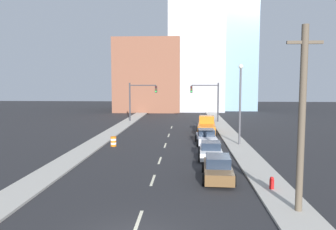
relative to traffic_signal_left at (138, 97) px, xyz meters
The scene contains 21 objects.
sidewalk_left 7.95m from the traffic_signal_left, 102.20° to the left, with size 2.22×92.78×0.13m.
sidewalk_right 15.00m from the traffic_signal_left, 27.73° to the left, with size 2.22×92.78×0.13m.
lane_stripe_at_2m 38.30m from the traffic_signal_left, 81.43° to the right, with size 0.16×2.40×0.01m, color beige.
lane_stripe_at_8m 32.21m from the traffic_signal_left, 79.77° to the right, with size 0.16×2.40×0.01m, color beige.
lane_stripe_at_14m 27.01m from the traffic_signal_left, 77.73° to the right, with size 0.16×2.40×0.01m, color beige.
lane_stripe_at_20m 20.94m from the traffic_signal_left, 73.96° to the right, with size 0.16×2.40×0.01m, color beige.
lane_stripe_at_26m 15.08m from the traffic_signal_left, 67.00° to the right, with size 0.16×2.40×0.01m, color beige.
lane_stripe_at_33m 9.38m from the traffic_signal_left, 47.90° to the right, with size 0.16×2.40×0.01m, color beige.
building_brick_left 23.44m from the traffic_signal_left, 91.74° to the left, with size 14.00×16.00×15.61m.
building_office_center 30.30m from the traffic_signal_left, 70.21° to the left, with size 12.00×20.00×26.75m.
building_glass_right 36.88m from the traffic_signal_left, 61.58° to the left, with size 13.00×20.00×28.77m.
traffic_signal_left is the anchor object (origin of this frame).
traffic_signal_right 11.41m from the traffic_signal_left, ahead, with size 4.48×0.35×6.22m.
utility_pole_right_near 38.61m from the traffic_signal_left, 70.21° to the right, with size 1.60×0.32×8.73m.
traffic_barrel 20.76m from the traffic_signal_left, 88.13° to the right, with size 0.56×0.56×0.95m.
street_lamp 23.34m from the traffic_signal_left, 56.20° to the right, with size 0.44×0.44×7.95m.
fire_hydrant 35.66m from the traffic_signal_left, 69.13° to the right, with size 0.26×0.26×0.84m.
sedan_brown 32.60m from the traffic_signal_left, 72.41° to the right, with size 2.15×4.74×1.49m.
sedan_white 27.19m from the traffic_signal_left, 68.78° to the right, with size 2.15×4.29×1.39m.
sedan_silver 21.34m from the traffic_signal_left, 62.37° to the right, with size 2.19×4.61×1.51m.
pickup_truck_orange 15.56m from the traffic_signal_left, 47.70° to the right, with size 2.58×5.83×2.07m.
Camera 1 is at (2.13, -11.91, 6.09)m, focal length 35.00 mm.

